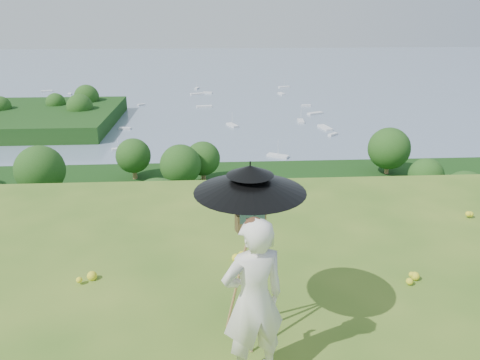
{
  "coord_description": "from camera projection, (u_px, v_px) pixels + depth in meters",
  "views": [
    {
      "loc": [
        -1.96,
        -2.69,
        3.59
      ],
      "look_at": [
        -1.55,
        4.18,
        1.03
      ],
      "focal_mm": 35.0,
      "sensor_mm": 36.0,
      "label": 1
    }
  ],
  "objects": [
    {
      "name": "forest_slope",
      "position": [
        237.0,
        354.0,
        46.74
      ],
      "size": [
        140.0,
        56.0,
        22.0
      ],
      "primitive_type": "cube",
      "color": "#0E330E",
      "rests_on": "bay_water"
    },
    {
      "name": "shoreline_tier",
      "position": [
        225.0,
        234.0,
        86.6
      ],
      "size": [
        170.0,
        28.0,
        8.0
      ],
      "primitive_type": "cube",
      "color": "slate",
      "rests_on": "bay_water"
    },
    {
      "name": "bay_water",
      "position": [
        215.0,
        84.0,
        240.26
      ],
      "size": [
        700.0,
        700.0,
        0.0
      ],
      "primitive_type": "plane",
      "color": "slate",
      "rests_on": "ground"
    },
    {
      "name": "slope_trees",
      "position": [
        237.0,
        228.0,
        41.85
      ],
      "size": [
        110.0,
        50.0,
        6.0
      ],
      "primitive_type": null,
      "color": "#1C4815",
      "rests_on": "forest_slope"
    },
    {
      "name": "harbor_town",
      "position": [
        225.0,
        202.0,
        84.33
      ],
      "size": [
        110.0,
        22.0,
        5.0
      ],
      "primitive_type": null,
      "color": "silver",
      "rests_on": "shoreline_tier"
    },
    {
      "name": "moored_boats",
      "position": [
        183.0,
        118.0,
        165.53
      ],
      "size": [
        140.0,
        140.0,
        0.7
      ],
      "primitive_type": null,
      "color": "white",
      "rests_on": "bay_water"
    },
    {
      "name": "painter",
      "position": [
        253.0,
        300.0,
        4.58
      ],
      "size": [
        0.74,
        0.6,
        1.78
      ],
      "primitive_type": "imported",
      "rotation": [
        0.0,
        0.0,
        3.43
      ],
      "color": "white",
      "rests_on": "ground"
    },
    {
      "name": "field_easel",
      "position": [
        250.0,
        271.0,
        5.17
      ],
      "size": [
        0.79,
        0.79,
        1.68
      ],
      "primitive_type": null,
      "rotation": [
        0.0,
        0.0,
        0.27
      ],
      "color": "olive",
      "rests_on": "ground"
    },
    {
      "name": "sun_umbrella",
      "position": [
        250.0,
        194.0,
        4.88
      ],
      "size": [
        1.37,
        1.37,
        0.73
      ],
      "primitive_type": null,
      "rotation": [
        0.0,
        0.0,
        0.17
      ],
      "color": "black",
      "rests_on": "field_easel"
    },
    {
      "name": "painter_cap",
      "position": [
        254.0,
        223.0,
        4.29
      ],
      "size": [
        0.21,
        0.25,
        0.1
      ],
      "primitive_type": null,
      "rotation": [
        0.0,
        0.0,
        0.1
      ],
      "color": "#C26A6B",
      "rests_on": "painter"
    }
  ]
}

